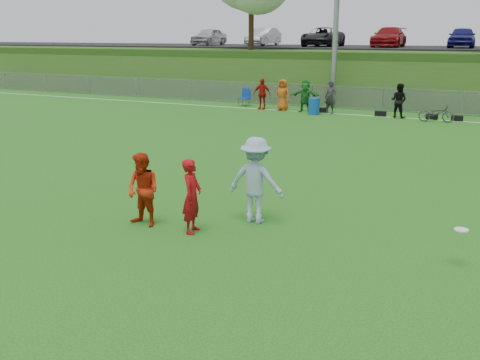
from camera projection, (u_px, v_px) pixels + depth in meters
The scene contains 15 objects.
ground at pixel (207, 230), 11.45m from camera, with size 120.00×120.00×0.00m, color #145712.
sideline_far at pixel (375, 116), 27.19m from camera, with size 60.00×0.10×0.01m, color white.
fence at pixel (383, 99), 28.77m from camera, with size 58.00×0.06×1.30m.
berm at pixel (413, 71), 38.17m from camera, with size 120.00×18.00×3.00m, color #234D15.
parking_lot at pixel (418, 48), 39.51m from camera, with size 120.00×12.00×0.10m, color black.
car_row at pixel (401, 37), 38.90m from camera, with size 32.04×5.18×1.44m.
spectator_row at pixel (315, 96), 28.27m from camera, with size 8.35×0.83×1.69m.
gear_bags at pixel (396, 115), 26.84m from camera, with size 7.32×0.34×0.26m.
player_red_left at pixel (192, 196), 11.12m from camera, with size 0.58×0.38×1.58m, color #A10B11.
player_red_center at pixel (143, 190), 11.50m from camera, with size 0.78×0.61×1.61m, color red.
player_blue at pixel (256, 180), 11.69m from camera, with size 1.24×0.71×1.91m, color #97B3D2.
frisbee at pixel (461, 230), 9.47m from camera, with size 0.25×0.25×0.02m.
recycling_bin at pixel (314, 106), 27.64m from camera, with size 0.57×0.57×0.86m, color #0F4EAC.
camp_chair at pixel (244, 101), 30.96m from camera, with size 0.59×0.60×0.99m.
bicycle at pixel (436, 113), 25.29m from camera, with size 0.56×1.61×0.85m, color #323235.
Camera 1 is at (5.19, -9.46, 4.05)m, focal length 40.00 mm.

